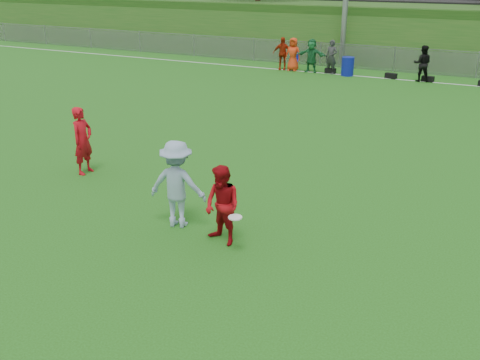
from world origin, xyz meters
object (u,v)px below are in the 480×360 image
Objects in this scene: frisbee at (235,217)px; recycling_bin at (348,66)px; player_red_left at (83,141)px; player_red_center at (222,206)px; player_blue at (177,184)px.

recycling_bin reaches higher than frisbee.
player_red_center is at bearing -111.22° from player_red_left.
player_blue is at bearing -113.22° from player_red_left.
player_blue reaches higher than frisbee.
player_blue reaches higher than recycling_bin.
player_red_left is 5.92m from frisbee.
player_blue reaches higher than player_red_center.
frisbee is (1.62, -0.57, -0.17)m from player_blue.
player_blue is (3.89, -1.58, 0.04)m from player_red_left.
player_red_center is at bearing 146.13° from frisbee.
player_red_left is 4.20m from player_blue.
player_red_left is 16.57m from recycling_bin.
recycling_bin is at bearing -96.79° from player_blue.
player_red_center is 1.75× the size of recycling_bin.
frisbee is (5.52, -2.15, -0.13)m from player_red_left.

